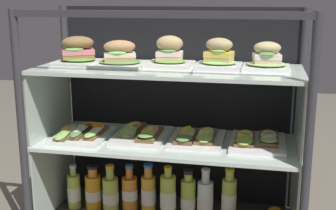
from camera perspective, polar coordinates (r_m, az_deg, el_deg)
case_frame at (r=1.99m, az=0.79°, el=-0.23°), size 1.11×0.46×0.93m
riser_lower_tier at (r=1.97m, az=0.00°, el=-9.57°), size 1.04×0.40×0.34m
shelf_lower_glass at (r=1.91m, az=0.00°, el=-4.69°), size 1.06×0.42×0.01m
riser_upper_tier at (r=1.86m, az=0.00°, el=-0.21°), size 1.04×0.40×0.29m
shelf_upper_glass at (r=1.83m, az=0.00°, el=4.45°), size 1.06×0.42×0.01m
plated_roll_sandwich_right_of_center at (r=1.95m, az=-11.15°, el=6.36°), size 0.18×0.18×0.12m
plated_roll_sandwich_far_left at (r=1.88m, az=-6.05°, el=5.97°), size 0.21×0.21×0.11m
plated_roll_sandwich_mid_left at (r=1.85m, az=0.13°, el=6.17°), size 0.18×0.18×0.13m
plated_roll_sandwich_center at (r=1.82m, az=6.36°, el=5.93°), size 0.18×0.18×0.12m
plated_roll_sandwich_near_left_corner at (r=1.83m, az=12.21°, el=5.59°), size 0.18×0.18×0.11m
open_sandwich_tray_center at (r=1.97m, az=-10.66°, el=-3.49°), size 0.22×0.28×0.06m
open_sandwich_tray_far_left at (r=1.94m, az=-3.36°, el=-3.54°), size 0.22×0.28×0.06m
open_sandwich_tray_left_of_center at (r=1.90m, az=3.61°, el=-4.00°), size 0.22×0.28×0.05m
open_sandwich_tray_mid_left at (r=1.88m, az=11.07°, el=-4.33°), size 0.22×0.28×0.06m
juice_bottle_tucked_behind at (r=2.15m, az=-11.64°, el=-10.45°), size 0.06×0.06×0.20m
juice_bottle_back_left at (r=2.12m, az=-9.29°, el=-10.55°), size 0.07×0.07×0.21m
juice_bottle_back_right at (r=2.08m, az=-7.17°, el=-10.92°), size 0.07×0.07×0.22m
juice_bottle_front_middle at (r=2.07m, az=-4.79°, el=-10.88°), size 0.07×0.07×0.22m
juice_bottle_front_left_end at (r=2.04m, az=-2.45°, el=-11.02°), size 0.06×0.06×0.23m
juice_bottle_front_second at (r=2.00m, az=0.07°, el=-11.42°), size 0.07×0.07×0.24m
juice_bottle_front_fourth at (r=2.01m, az=2.52°, el=-11.55°), size 0.06×0.06×0.22m
juice_bottle_near_post at (r=1.99m, az=4.66°, el=-11.80°), size 0.07×0.07×0.23m
juice_bottle_back_center at (r=1.98m, az=7.60°, el=-11.63°), size 0.06×0.06×0.24m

